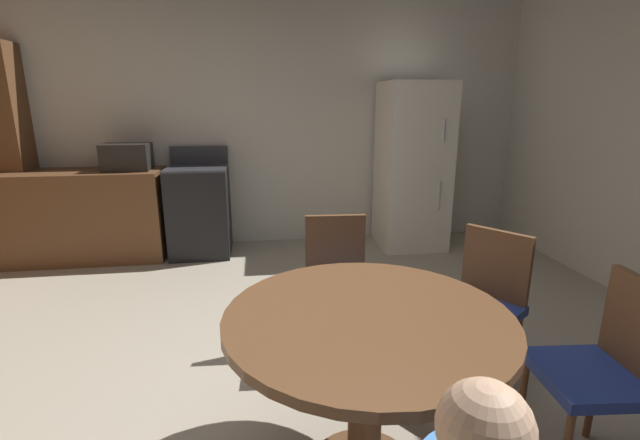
{
  "coord_description": "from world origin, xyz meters",
  "views": [
    {
      "loc": [
        -0.08,
        -1.96,
        1.55
      ],
      "look_at": [
        0.3,
        0.66,
        0.84
      ],
      "focal_mm": 24.72,
      "sensor_mm": 36.0,
      "label": 1
    }
  ],
  "objects_px": {
    "dining_table": "(367,351)",
    "chair_east": "(606,365)",
    "chair_north": "(337,277)",
    "refrigerator": "(412,167)",
    "microwave": "(127,157)",
    "oven_range": "(200,210)",
    "chair_northeast": "(484,298)"
  },
  "relations": [
    {
      "from": "refrigerator",
      "to": "dining_table",
      "type": "distance_m",
      "value": 3.28
    },
    {
      "from": "chair_north",
      "to": "chair_east",
      "type": "xyz_separation_m",
      "value": [
        0.93,
        -1.09,
        0.0
      ]
    },
    {
      "from": "refrigerator",
      "to": "dining_table",
      "type": "xyz_separation_m",
      "value": [
        -1.26,
        -3.02,
        -0.28
      ]
    },
    {
      "from": "dining_table",
      "to": "chair_east",
      "type": "xyz_separation_m",
      "value": [
        0.99,
        -0.09,
        -0.1
      ]
    },
    {
      "from": "oven_range",
      "to": "refrigerator",
      "type": "xyz_separation_m",
      "value": [
        2.26,
        -0.05,
        0.41
      ]
    },
    {
      "from": "refrigerator",
      "to": "chair_east",
      "type": "relative_size",
      "value": 2.02
    },
    {
      "from": "chair_northeast",
      "to": "refrigerator",
      "type": "bearing_deg",
      "value": -135.86
    },
    {
      "from": "chair_north",
      "to": "chair_east",
      "type": "bearing_deg",
      "value": 44.16
    },
    {
      "from": "refrigerator",
      "to": "chair_northeast",
      "type": "xyz_separation_m",
      "value": [
        -0.44,
        -2.44,
        -0.38
      ]
    },
    {
      "from": "chair_north",
      "to": "refrigerator",
      "type": "bearing_deg",
      "value": 153.17
    },
    {
      "from": "chair_northeast",
      "to": "microwave",
      "type": "bearing_deg",
      "value": -80.71
    },
    {
      "from": "chair_north",
      "to": "chair_northeast",
      "type": "xyz_separation_m",
      "value": [
        0.75,
        -0.42,
        0.0
      ]
    },
    {
      "from": "dining_table",
      "to": "chair_east",
      "type": "relative_size",
      "value": 1.29
    },
    {
      "from": "oven_range",
      "to": "refrigerator",
      "type": "height_order",
      "value": "refrigerator"
    },
    {
      "from": "microwave",
      "to": "chair_east",
      "type": "relative_size",
      "value": 0.51
    },
    {
      "from": "microwave",
      "to": "chair_north",
      "type": "distance_m",
      "value": 2.75
    },
    {
      "from": "refrigerator",
      "to": "chair_north",
      "type": "height_order",
      "value": "refrigerator"
    },
    {
      "from": "chair_east",
      "to": "chair_northeast",
      "type": "xyz_separation_m",
      "value": [
        -0.18,
        0.67,
        0.0
      ]
    },
    {
      "from": "microwave",
      "to": "dining_table",
      "type": "relative_size",
      "value": 0.39
    },
    {
      "from": "microwave",
      "to": "dining_table",
      "type": "height_order",
      "value": "microwave"
    },
    {
      "from": "microwave",
      "to": "oven_range",
      "type": "bearing_deg",
      "value": 0.31
    },
    {
      "from": "refrigerator",
      "to": "chair_east",
      "type": "distance_m",
      "value": 3.15
    },
    {
      "from": "refrigerator",
      "to": "chair_north",
      "type": "bearing_deg",
      "value": -120.5
    },
    {
      "from": "microwave",
      "to": "chair_east",
      "type": "height_order",
      "value": "microwave"
    },
    {
      "from": "refrigerator",
      "to": "dining_table",
      "type": "height_order",
      "value": "refrigerator"
    },
    {
      "from": "microwave",
      "to": "chair_northeast",
      "type": "height_order",
      "value": "microwave"
    },
    {
      "from": "chair_north",
      "to": "chair_east",
      "type": "height_order",
      "value": "same"
    },
    {
      "from": "refrigerator",
      "to": "microwave",
      "type": "distance_m",
      "value": 2.92
    },
    {
      "from": "refrigerator",
      "to": "microwave",
      "type": "relative_size",
      "value": 4.0
    },
    {
      "from": "chair_north",
      "to": "chair_east",
      "type": "relative_size",
      "value": 1.0
    },
    {
      "from": "chair_north",
      "to": "microwave",
      "type": "bearing_deg",
      "value": -136.52
    },
    {
      "from": "microwave",
      "to": "refrigerator",
      "type": "bearing_deg",
      "value": -0.98
    }
  ]
}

